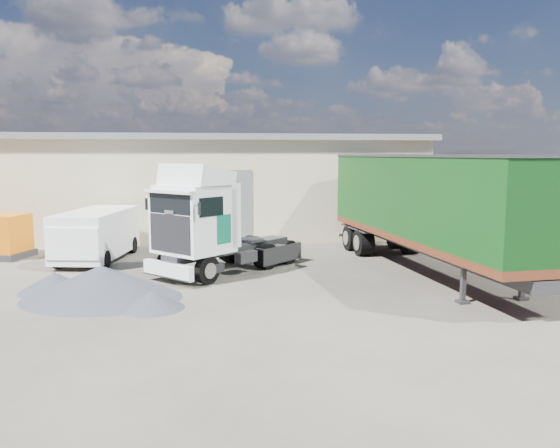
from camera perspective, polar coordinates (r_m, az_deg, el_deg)
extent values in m
plane|color=black|center=(16.61, -0.26, -7.80)|extent=(120.00, 120.00, 0.00)
cube|color=beige|center=(32.21, -14.57, 3.81)|extent=(30.00, 12.00, 5.00)
cube|color=#585A5D|center=(32.17, -14.73, 8.52)|extent=(30.60, 12.60, 0.30)
cube|color=#585A5D|center=(26.01, -7.39, 1.66)|extent=(4.00, 0.08, 3.60)
cube|color=#585A5D|center=(32.18, -14.74, 8.88)|extent=(30.60, 0.40, 0.15)
cube|color=maroon|center=(25.91, 24.04, -0.16)|extent=(0.35, 26.00, 2.50)
cylinder|color=black|center=(19.15, -9.66, -4.40)|extent=(2.23, 2.26, 0.95)
cylinder|color=black|center=(21.34, -3.33, -3.11)|extent=(2.26, 2.29, 0.95)
cylinder|color=black|center=(22.28, -1.17, -2.65)|extent=(2.26, 2.29, 0.95)
cube|color=#2D2D30|center=(20.57, -5.19, -2.58)|extent=(4.84, 4.72, 0.27)
cube|color=white|center=(18.60, -11.63, -4.74)|extent=(1.76, 1.81, 0.50)
cube|color=white|center=(19.11, -9.06, 0.36)|extent=(3.05, 3.06, 2.21)
cube|color=black|center=(18.48, -11.40, -0.98)|extent=(1.42, 1.46, 1.26)
cube|color=black|center=(18.38, -11.44, 2.08)|extent=(1.44, 1.49, 0.68)
cube|color=white|center=(19.11, -8.74, 4.64)|extent=(2.81, 2.82, 1.11)
cube|color=#0D6148|center=(20.22, -10.45, 0.00)|extent=(0.49, 0.48, 0.99)
cube|color=#0D6148|center=(18.58, -5.86, -0.55)|extent=(0.49, 0.48, 0.99)
cylinder|color=#2D2D30|center=(21.38, -3.02, -1.66)|extent=(1.40, 1.40, 0.11)
cube|color=#2D2D30|center=(16.82, 18.59, -5.91)|extent=(0.35, 0.35, 1.19)
cube|color=#2D2D30|center=(17.88, 23.97, -5.39)|extent=(0.35, 0.35, 1.19)
cylinder|color=black|center=(24.68, 10.49, -1.58)|extent=(2.83, 1.37, 1.14)
cube|color=#2D2D30|center=(20.72, 15.17, -2.28)|extent=(1.94, 12.96, 0.38)
cube|color=#592814|center=(20.66, 15.20, -1.31)|extent=(3.77, 13.11, 0.26)
cube|color=black|center=(20.50, 15.34, 2.92)|extent=(3.77, 13.11, 2.80)
cube|color=#2D2D30|center=(20.45, 15.48, 6.90)|extent=(3.84, 13.18, 0.09)
cylinder|color=black|center=(22.13, -20.08, -3.49)|extent=(2.15, 1.05, 0.71)
cylinder|color=black|center=(25.29, -17.13, -2.07)|extent=(2.15, 1.05, 0.71)
cube|color=white|center=(23.58, -18.58, -0.88)|extent=(2.84, 5.21, 1.83)
cube|color=white|center=(21.72, -20.48, -1.78)|extent=(2.12, 1.29, 1.18)
cube|color=black|center=(21.84, -20.33, -0.16)|extent=(1.87, 0.40, 0.64)
cone|color=#21242C|center=(17.36, -18.14, -5.78)|extent=(5.60, 5.60, 1.01)
cone|color=#21242C|center=(15.93, -13.17, -7.71)|extent=(2.10, 2.10, 0.51)
cone|color=#21242C|center=(18.82, -22.49, -5.60)|extent=(2.57, 2.57, 0.61)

